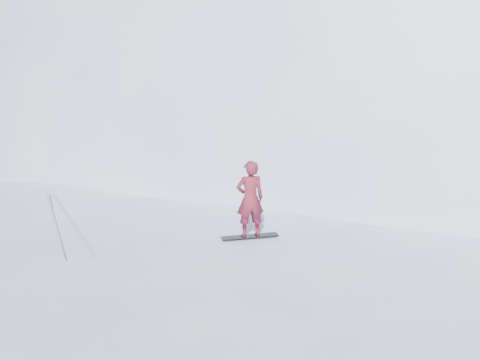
% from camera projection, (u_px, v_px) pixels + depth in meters
% --- Properties ---
extents(near_ridge, '(36.00, 28.00, 4.80)m').
position_uv_depth(near_ridge, '(149.00, 318.00, 13.41)').
color(near_ridge, white).
rests_on(near_ridge, ground).
extents(summit_peak, '(60.00, 56.00, 56.00)m').
position_uv_depth(summit_peak, '(414.00, 143.00, 39.83)').
color(summit_peak, white).
rests_on(summit_peak, ground).
extents(peak_shoulder, '(28.00, 24.00, 18.00)m').
position_uv_depth(peak_shoulder, '(285.00, 167.00, 31.51)').
color(peak_shoulder, white).
rests_on(peak_shoulder, ground).
extents(wind_bumps, '(16.00, 14.40, 1.00)m').
position_uv_depth(wind_bumps, '(82.00, 343.00, 12.23)').
color(wind_bumps, white).
rests_on(wind_bumps, ground).
extents(snowboard, '(1.33, 0.28, 0.02)m').
position_uv_depth(snowboard, '(250.00, 236.00, 12.16)').
color(snowboard, black).
rests_on(snowboard, near_ridge).
extents(snowboarder, '(0.65, 0.43, 1.74)m').
position_uv_depth(snowboarder, '(250.00, 199.00, 11.96)').
color(snowboarder, maroon).
rests_on(snowboarder, snowboard).
extents(board_tracks, '(1.68, 5.92, 0.04)m').
position_uv_depth(board_tracks, '(61.00, 218.00, 13.50)').
color(board_tracks, silver).
rests_on(board_tracks, ground).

